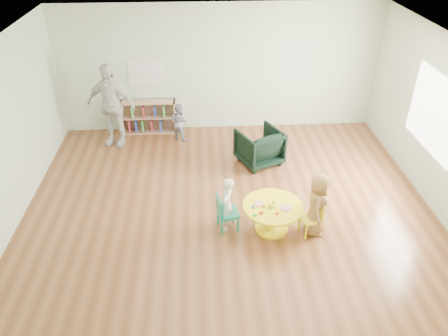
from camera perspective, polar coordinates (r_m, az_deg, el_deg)
The scene contains 11 objects.
room at distance 6.78m, azimuth 0.72°, elevation 8.41°, with size 7.10×7.00×2.80m.
activity_table at distance 7.00m, azimuth 6.33°, elevation -5.87°, with size 0.96×0.96×0.52m.
kid_chair_left at distance 6.98m, azimuth 0.15°, elevation -5.80°, with size 0.39×0.39×0.62m.
kid_chair_right at distance 7.06m, azimuth 11.53°, elevation -6.29°, with size 0.37×0.37×0.57m.
bookshelf at distance 10.06m, azimuth -9.83°, elevation 6.64°, with size 1.20×0.30×0.75m.
alphabet_poster at distance 9.81m, azimuth -10.22°, elevation 12.15°, with size 0.74×0.01×0.54m.
armchair at distance 8.72m, azimuth 4.64°, elevation 2.79°, with size 0.77×0.79×0.72m, color black.
child_left at distance 6.90m, azimuth 0.32°, elevation -4.79°, with size 0.34×0.23×0.94m, color silver.
child_right at distance 6.95m, azimuth 12.08°, elevation -4.67°, with size 0.52×0.34×1.07m, color #FCAE1C.
toddler at distance 9.61m, azimuth -5.90°, elevation 6.03°, with size 0.41×0.32×0.84m, color #1C2246.
adult_caretaker at distance 9.50m, azimuth -14.57°, elevation 7.97°, with size 1.05×0.44×1.78m, color silver.
Camera 1 is at (-0.44, -6.19, 4.62)m, focal length 35.00 mm.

